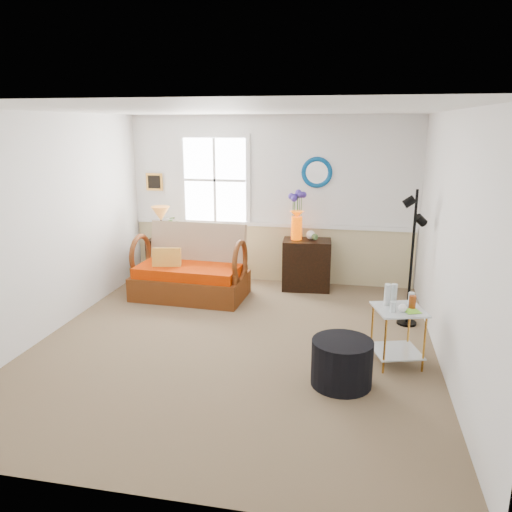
% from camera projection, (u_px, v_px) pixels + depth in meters
% --- Properties ---
extents(floor, '(4.50, 5.00, 0.01)m').
position_uv_depth(floor, '(234.00, 344.00, 5.77)').
color(floor, brown).
rests_on(floor, ground).
extents(ceiling, '(4.50, 5.00, 0.01)m').
position_uv_depth(ceiling, '(232.00, 110.00, 5.10)').
color(ceiling, white).
rests_on(ceiling, walls).
extents(walls, '(4.51, 5.01, 2.60)m').
position_uv_depth(walls, '(233.00, 234.00, 5.43)').
color(walls, white).
rests_on(walls, floor).
extents(wainscot, '(4.46, 0.02, 0.90)m').
position_uv_depth(wainscot, '(271.00, 253.00, 8.00)').
color(wainscot, '#C5B583').
rests_on(wainscot, walls).
extents(chair_rail, '(4.46, 0.04, 0.06)m').
position_uv_depth(chair_rail, '(271.00, 225.00, 7.87)').
color(chair_rail, white).
rests_on(chair_rail, walls).
extents(window, '(1.14, 0.06, 1.44)m').
position_uv_depth(window, '(215.00, 180.00, 7.87)').
color(window, white).
rests_on(window, walls).
extents(picture, '(0.28, 0.03, 0.28)m').
position_uv_depth(picture, '(155.00, 182.00, 8.08)').
color(picture, '#C68834').
rests_on(picture, walls).
extents(mirror, '(0.47, 0.07, 0.47)m').
position_uv_depth(mirror, '(317.00, 172.00, 7.54)').
color(mirror, '#0A5D9E').
rests_on(mirror, walls).
extents(loveseat, '(1.63, 0.98, 1.04)m').
position_uv_depth(loveseat, '(190.00, 263.00, 7.21)').
color(loveseat, '#552A15').
rests_on(loveseat, floor).
extents(throw_pillow, '(0.42, 0.18, 0.41)m').
position_uv_depth(throw_pillow, '(167.00, 262.00, 7.15)').
color(throw_pillow, orange).
rests_on(throw_pillow, loveseat).
extents(lamp_stand, '(0.40, 0.40, 0.69)m').
position_uv_depth(lamp_stand, '(162.00, 260.00, 8.03)').
color(lamp_stand, black).
rests_on(lamp_stand, floor).
extents(table_lamp, '(0.34, 0.34, 0.53)m').
position_uv_depth(table_lamp, '(161.00, 223.00, 7.84)').
color(table_lamp, '#C2702B').
rests_on(table_lamp, lamp_stand).
extents(potted_plant, '(0.38, 0.42, 0.31)m').
position_uv_depth(potted_plant, '(170.00, 230.00, 7.86)').
color(potted_plant, '#405E30').
rests_on(potted_plant, lamp_stand).
extents(cabinet, '(0.75, 0.51, 0.77)m').
position_uv_depth(cabinet, '(307.00, 265.00, 7.60)').
color(cabinet, black).
rests_on(cabinet, floor).
extents(flower_vase, '(0.26, 0.26, 0.73)m').
position_uv_depth(flower_vase, '(297.00, 216.00, 7.46)').
color(flower_vase, '#E64B00').
rests_on(flower_vase, cabinet).
extents(side_table, '(0.60, 0.60, 0.62)m').
position_uv_depth(side_table, '(397.00, 336.00, 5.22)').
color(side_table, '#BA7B25').
rests_on(side_table, floor).
extents(tabletop_items, '(0.50, 0.50, 0.23)m').
position_uv_depth(tabletop_items, '(402.00, 297.00, 5.15)').
color(tabletop_items, silver).
rests_on(tabletop_items, side_table).
extents(floor_lamp, '(0.27, 0.27, 1.71)m').
position_uv_depth(floor_lamp, '(412.00, 259.00, 6.12)').
color(floor_lamp, black).
rests_on(floor_lamp, floor).
extents(ottoman, '(0.70, 0.70, 0.46)m').
position_uv_depth(ottoman, '(342.00, 363.00, 4.82)').
color(ottoman, black).
rests_on(ottoman, floor).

